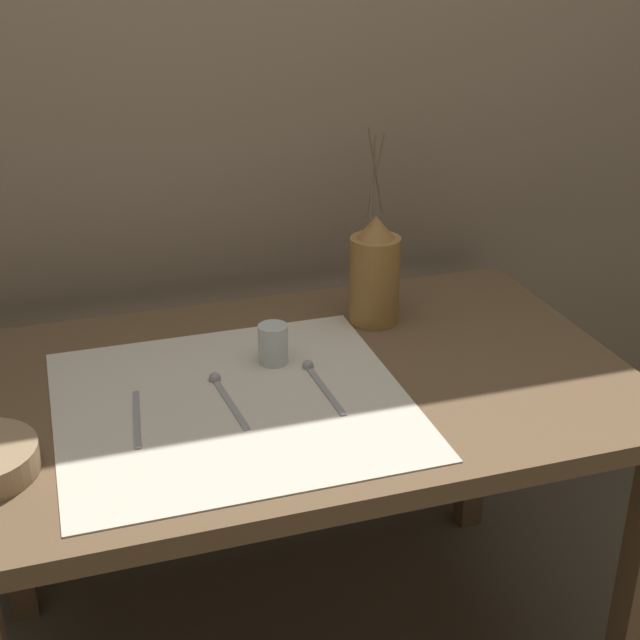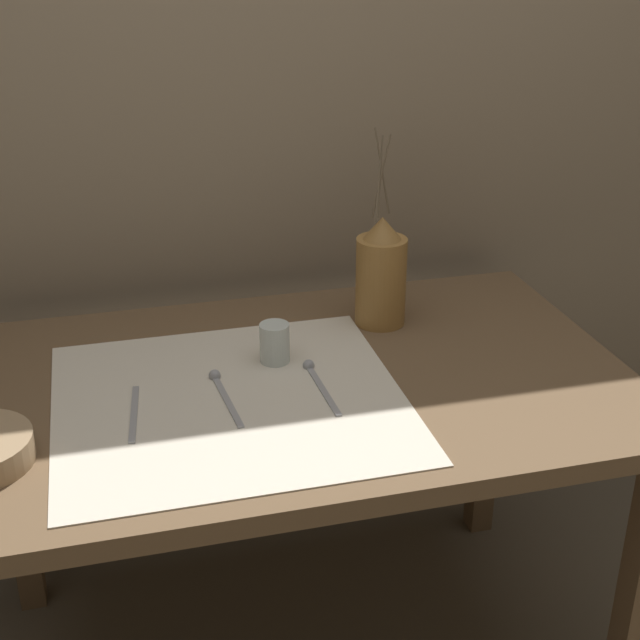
% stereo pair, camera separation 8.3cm
% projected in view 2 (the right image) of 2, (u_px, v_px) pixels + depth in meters
% --- Properties ---
extents(stone_wall_back, '(7.00, 0.06, 2.40)m').
position_uv_depth(stone_wall_back, '(241.00, 96.00, 2.03)').
color(stone_wall_back, gray).
rests_on(stone_wall_back, ground_plane).
extents(wooden_table, '(1.33, 0.83, 0.75)m').
position_uv_depth(wooden_table, '(296.00, 417.00, 1.80)').
color(wooden_table, brown).
rests_on(wooden_table, ground_plane).
extents(linen_cloth, '(0.65, 0.62, 0.00)m').
position_uv_depth(linen_cloth, '(230.00, 401.00, 1.68)').
color(linen_cloth, beige).
rests_on(linen_cloth, wooden_table).
extents(pitcher_with_flowers, '(0.11, 0.11, 0.44)m').
position_uv_depth(pitcher_with_flowers, '(381.00, 275.00, 1.95)').
color(pitcher_with_flowers, olive).
rests_on(pitcher_with_flowers, wooden_table).
extents(glass_tumbler_near, '(0.06, 0.06, 0.08)m').
position_uv_depth(glass_tumbler_near, '(275.00, 343.00, 1.80)').
color(glass_tumbler_near, silver).
rests_on(glass_tumbler_near, wooden_table).
extents(knife_center, '(0.03, 0.20, 0.00)m').
position_uv_depth(knife_center, '(134.00, 414.00, 1.63)').
color(knife_center, '#939399').
rests_on(knife_center, wooden_table).
extents(spoon_inner, '(0.04, 0.21, 0.02)m').
position_uv_depth(spoon_inner, '(220.00, 386.00, 1.72)').
color(spoon_inner, '#939399').
rests_on(spoon_inner, wooden_table).
extents(spoon_outer, '(0.03, 0.21, 0.02)m').
position_uv_depth(spoon_outer, '(314.00, 375.00, 1.76)').
color(spoon_outer, '#939399').
rests_on(spoon_outer, wooden_table).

